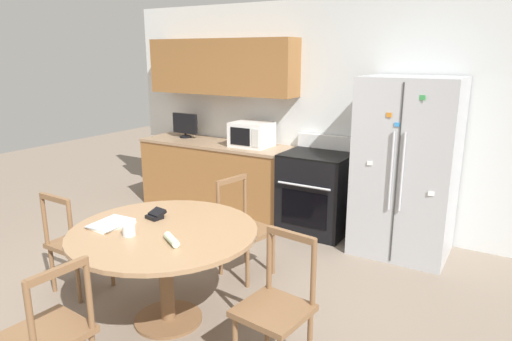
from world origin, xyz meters
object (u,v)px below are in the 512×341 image
Objects in this scene: dining_chair_left at (77,243)px; dining_chair_near at (50,335)px; microwave at (252,134)px; wallet at (156,215)px; dining_chair_far at (245,230)px; countertop_tv at (185,125)px; oven_range at (316,192)px; dining_chair_right at (276,308)px; refrigerator at (406,168)px; candle_glass at (129,231)px.

dining_chair_left and dining_chair_near have the same top height.
wallet is at bearing -78.20° from microwave.
dining_chair_far is (0.76, -1.36, -0.61)m from microwave.
dining_chair_far is (1.84, -1.42, -0.64)m from countertop_tv.
dining_chair_left is at bearing 50.00° from dining_chair_near.
countertop_tv is (-1.98, 0.10, 0.61)m from oven_range.
dining_chair_far is at bearing -42.25° from dining_chair_right.
refrigerator reaches higher than countertop_tv.
refrigerator is 1.07m from oven_range.
dining_chair_far is (-1.12, -1.26, -0.46)m from refrigerator.
dining_chair_far is (-0.14, -1.32, -0.03)m from oven_range.
refrigerator is 1.99× the size of dining_chair_right.
dining_chair_right is (1.94, -0.02, 0.00)m from dining_chair_left.
dining_chair_left is (-2.18, -2.27, -0.46)m from refrigerator.
countertop_tv reaches higher than dining_chair_near.
candle_glass is (1.62, -2.59, -0.29)m from countertop_tv.
microwave is at bearing 177.16° from refrigerator.
refrigerator is at bearing 47.63° from dining_chair_left.
microwave is 3.42m from dining_chair_near.
dining_chair_left is (0.78, -2.42, -0.64)m from countertop_tv.
dining_chair_near reaches higher than candle_glass.
microwave is (-1.88, 0.09, 0.15)m from refrigerator.
candle_glass is 0.63× the size of wallet.
oven_range is 2.84× the size of countertop_tv.
countertop_tv reaches higher than dining_chair_right.
dining_chair_far is 1.25m from candle_glass.
oven_range reaches higher than dining_chair_far.
candle_glass is at bearing -118.78° from refrigerator.
oven_range is 11.84× the size of candle_glass.
wallet is at bearing -101.53° from oven_range.
countertop_tv is 0.42× the size of dining_chair_right.
wallet is at bearing -55.44° from countertop_tv.
dining_chair_far is at bearing 44.94° from dining_chair_left.
oven_range is at bearing 0.32° from dining_chair_near.
dining_chair_left is at bearing 6.29° from dining_chair_right.
refrigerator is 2.52m from wallet.
refrigerator is at bearing 150.46° from dining_chair_far.
dining_chair_near is at bearing 9.07° from dining_chair_far.
microwave is at bearing 15.70° from dining_chair_near.
dining_chair_right is (0.75, -2.34, -0.03)m from oven_range.
oven_range is 1.33m from dining_chair_far.
refrigerator reaches higher than dining_chair_right.
refrigerator is 1.66× the size of oven_range.
dining_chair_far is 9.89× the size of candle_glass.
refrigerator reaches higher than dining_chair_far.
microwave reaches higher than candle_glass.
refrigerator is 3.46m from dining_chair_near.
wallet is at bearing 15.07° from dining_chair_left.
countertop_tv is 4.16× the size of candle_glass.
oven_range is 7.46× the size of wallet.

